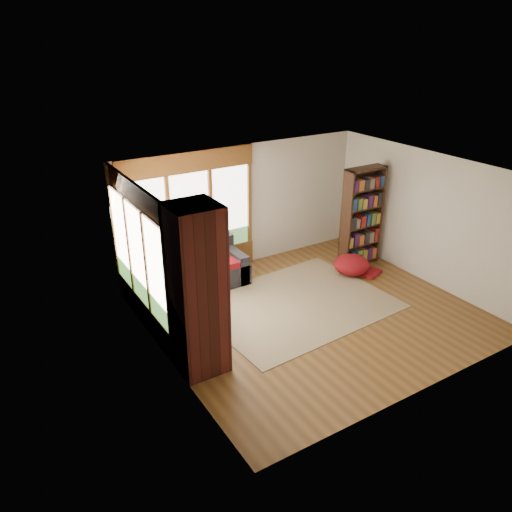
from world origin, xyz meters
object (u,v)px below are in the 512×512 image
pouf (352,264)px  dog_tan (169,263)px  brick_chimney (197,291)px  dog_brindle (187,272)px  area_rug (296,304)px  bookshelf (362,217)px  sectional_sofa (174,287)px

pouf → dog_tan: bearing=166.3°
brick_chimney → dog_brindle: size_ratio=3.03×
area_rug → bookshelf: (2.21, 0.75, 1.06)m
brick_chimney → pouf: size_ratio=3.51×
pouf → bookshelf: bearing=33.8°
sectional_sofa → pouf: 3.73m
area_rug → pouf: 1.82m
pouf → dog_brindle: 3.60m
dog_brindle → area_rug: bearing=-120.2°
pouf → dog_brindle: (-3.53, 0.42, 0.55)m
sectional_sofa → dog_tan: bearing=121.7°
area_rug → sectional_sofa: bearing=145.9°
bookshelf → pouf: 1.02m
area_rug → dog_brindle: (-1.78, 0.86, 0.75)m
brick_chimney → dog_tan: 2.21m
sectional_sofa → area_rug: bearing=-30.6°
dog_tan → sectional_sofa: bearing=-90.2°
brick_chimney → dog_tan: (0.41, 2.11, -0.51)m
bookshelf → dog_brindle: size_ratio=2.50×
brick_chimney → sectional_sofa: bearing=77.7°
dog_brindle → brick_chimney: bearing=157.0°
bookshelf → dog_brindle: 4.01m
bookshelf → dog_tan: (-4.13, 0.59, -0.28)m
area_rug → pouf: size_ratio=4.60×
bookshelf → dog_tan: size_ratio=2.11×
sectional_sofa → bookshelf: size_ratio=1.03×
dog_brindle → bookshelf: bearing=-96.0°
sectional_sofa → dog_tan: dog_tan is taller
sectional_sofa → dog_brindle: 0.63m
pouf → area_rug: bearing=-165.8°
sectional_sofa → pouf: (3.63, -0.83, -0.09)m
sectional_sofa → bookshelf: bookshelf is taller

